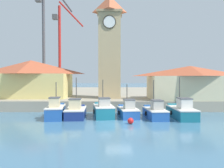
{
  "coord_description": "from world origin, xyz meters",
  "views": [
    {
      "loc": [
        -0.64,
        -20.59,
        4.37
      ],
      "look_at": [
        -0.5,
        8.83,
        3.5
      ],
      "focal_mm": 35.0,
      "sensor_mm": 36.0,
      "label": 1
    }
  ],
  "objects_px": {
    "warehouse_left": "(30,78)",
    "fishing_boat_center": "(154,112)",
    "port_crane_near": "(44,49)",
    "mooring_buoy": "(129,121)",
    "clock_tower": "(109,45)",
    "port_crane_far": "(60,57)",
    "fishing_boat_far_left": "(54,111)",
    "fishing_boat_left_outer": "(75,111)",
    "fishing_boat_mid_left": "(127,111)",
    "fishing_boat_mid_right": "(180,111)",
    "warehouse_right": "(189,82)",
    "fishing_boat_left_inner": "(102,110)"
  },
  "relations": [
    {
      "from": "fishing_boat_mid_right",
      "to": "warehouse_right",
      "type": "relative_size",
      "value": 0.46
    },
    {
      "from": "fishing_boat_center",
      "to": "mooring_buoy",
      "type": "distance_m",
      "value": 4.18
    },
    {
      "from": "fishing_boat_left_outer",
      "to": "mooring_buoy",
      "type": "bearing_deg",
      "value": -29.25
    },
    {
      "from": "fishing_boat_left_outer",
      "to": "warehouse_left",
      "type": "bearing_deg",
      "value": 130.73
    },
    {
      "from": "warehouse_left",
      "to": "warehouse_right",
      "type": "xyz_separation_m",
      "value": [
        23.35,
        -2.84,
        -0.51
      ]
    },
    {
      "from": "fishing_boat_mid_right",
      "to": "clock_tower",
      "type": "xyz_separation_m",
      "value": [
        -7.89,
        8.67,
        8.46
      ]
    },
    {
      "from": "fishing_boat_mid_left",
      "to": "fishing_boat_mid_right",
      "type": "bearing_deg",
      "value": -5.34
    },
    {
      "from": "port_crane_far",
      "to": "mooring_buoy",
      "type": "distance_m",
      "value": 29.54
    },
    {
      "from": "fishing_boat_mid_left",
      "to": "mooring_buoy",
      "type": "bearing_deg",
      "value": -90.21
    },
    {
      "from": "clock_tower",
      "to": "port_crane_near",
      "type": "distance_m",
      "value": 16.11
    },
    {
      "from": "fishing_boat_center",
      "to": "fishing_boat_mid_right",
      "type": "distance_m",
      "value": 2.9
    },
    {
      "from": "fishing_boat_far_left",
      "to": "fishing_boat_left_outer",
      "type": "height_order",
      "value": "fishing_boat_left_outer"
    },
    {
      "from": "fishing_boat_left_outer",
      "to": "fishing_boat_center",
      "type": "relative_size",
      "value": 0.95
    },
    {
      "from": "port_crane_near",
      "to": "port_crane_far",
      "type": "height_order",
      "value": "port_crane_near"
    },
    {
      "from": "warehouse_left",
      "to": "mooring_buoy",
      "type": "distance_m",
      "value": 19.58
    },
    {
      "from": "fishing_boat_left_inner",
      "to": "fishing_boat_center",
      "type": "relative_size",
      "value": 0.96
    },
    {
      "from": "fishing_boat_left_outer",
      "to": "fishing_boat_mid_left",
      "type": "height_order",
      "value": "fishing_boat_left_outer"
    },
    {
      "from": "fishing_boat_far_left",
      "to": "fishing_boat_left_outer",
      "type": "relative_size",
      "value": 0.99
    },
    {
      "from": "fishing_boat_center",
      "to": "fishing_boat_mid_left",
      "type": "bearing_deg",
      "value": 167.81
    },
    {
      "from": "port_crane_far",
      "to": "fishing_boat_far_left",
      "type": "bearing_deg",
      "value": -78.21
    },
    {
      "from": "fishing_boat_far_left",
      "to": "warehouse_left",
      "type": "relative_size",
      "value": 0.37
    },
    {
      "from": "warehouse_right",
      "to": "port_crane_far",
      "type": "xyz_separation_m",
      "value": [
        -21.75,
        15.3,
        4.84
      ]
    },
    {
      "from": "fishing_boat_left_outer",
      "to": "port_crane_far",
      "type": "xyz_separation_m",
      "value": [
        -6.83,
        22.26,
        7.86
      ]
    },
    {
      "from": "port_crane_near",
      "to": "mooring_buoy",
      "type": "relative_size",
      "value": 39.65
    },
    {
      "from": "clock_tower",
      "to": "fishing_boat_left_outer",
      "type": "bearing_deg",
      "value": -112.66
    },
    {
      "from": "fishing_boat_center",
      "to": "fishing_boat_mid_right",
      "type": "height_order",
      "value": "fishing_boat_mid_right"
    },
    {
      "from": "clock_tower",
      "to": "port_crane_far",
      "type": "distance_m",
      "value": 17.21
    },
    {
      "from": "fishing_boat_far_left",
      "to": "fishing_boat_left_outer",
      "type": "distance_m",
      "value": 2.15
    },
    {
      "from": "port_crane_near",
      "to": "warehouse_left",
      "type": "bearing_deg",
      "value": -86.37
    },
    {
      "from": "port_crane_far",
      "to": "fishing_boat_left_outer",
      "type": "bearing_deg",
      "value": -72.93
    },
    {
      "from": "clock_tower",
      "to": "mooring_buoy",
      "type": "relative_size",
      "value": 28.5
    },
    {
      "from": "fishing_boat_left_inner",
      "to": "port_crane_near",
      "type": "distance_m",
      "value": 23.6
    },
    {
      "from": "fishing_boat_center",
      "to": "warehouse_right",
      "type": "xyz_separation_m",
      "value": [
        6.35,
        7.14,
        3.04
      ]
    },
    {
      "from": "warehouse_left",
      "to": "mooring_buoy",
      "type": "bearing_deg",
      "value": -42.59
    },
    {
      "from": "fishing_boat_mid_right",
      "to": "clock_tower",
      "type": "bearing_deg",
      "value": 132.29
    },
    {
      "from": "fishing_boat_mid_left",
      "to": "port_crane_near",
      "type": "relative_size",
      "value": 0.19
    },
    {
      "from": "fishing_boat_left_outer",
      "to": "fishing_boat_left_inner",
      "type": "relative_size",
      "value": 0.99
    },
    {
      "from": "fishing_boat_far_left",
      "to": "mooring_buoy",
      "type": "distance_m",
      "value": 8.36
    },
    {
      "from": "warehouse_left",
      "to": "mooring_buoy",
      "type": "xyz_separation_m",
      "value": [
        14.12,
        -12.98,
        -3.95
      ]
    },
    {
      "from": "warehouse_right",
      "to": "mooring_buoy",
      "type": "height_order",
      "value": "warehouse_right"
    },
    {
      "from": "fishing_boat_left_outer",
      "to": "port_crane_near",
      "type": "xyz_separation_m",
      "value": [
        -9.0,
        18.62,
        9.24
      ]
    },
    {
      "from": "warehouse_left",
      "to": "mooring_buoy",
      "type": "height_order",
      "value": "warehouse_left"
    },
    {
      "from": "clock_tower",
      "to": "port_crane_far",
      "type": "height_order",
      "value": "port_crane_far"
    },
    {
      "from": "fishing_boat_mid_left",
      "to": "mooring_buoy",
      "type": "xyz_separation_m",
      "value": [
        -0.01,
        -3.62,
        -0.39
      ]
    },
    {
      "from": "fishing_boat_far_left",
      "to": "mooring_buoy",
      "type": "height_order",
      "value": "fishing_boat_far_left"
    },
    {
      "from": "port_crane_near",
      "to": "port_crane_far",
      "type": "distance_m",
      "value": 4.45
    },
    {
      "from": "fishing_boat_far_left",
      "to": "port_crane_far",
      "type": "relative_size",
      "value": 0.23
    },
    {
      "from": "warehouse_left",
      "to": "fishing_boat_center",
      "type": "bearing_deg",
      "value": -30.41
    },
    {
      "from": "fishing_boat_mid_right",
      "to": "warehouse_left",
      "type": "height_order",
      "value": "warehouse_left"
    },
    {
      "from": "clock_tower",
      "to": "fishing_boat_left_inner",
      "type": "bearing_deg",
      "value": -94.19
    }
  ]
}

